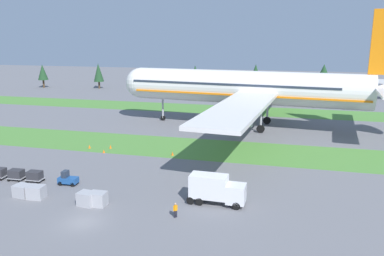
% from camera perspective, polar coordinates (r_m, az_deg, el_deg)
% --- Properties ---
extents(ground_plane, '(400.00, 400.00, 0.00)m').
position_cam_1_polar(ground_plane, '(45.03, -15.70, -13.25)').
color(ground_plane, slate).
extents(grass_strip_near, '(320.00, 13.27, 0.01)m').
position_cam_1_polar(grass_strip_near, '(71.47, -3.59, -2.72)').
color(grass_strip_near, '#4C8438').
rests_on(grass_strip_near, ground).
extents(grass_strip_far, '(320.00, 13.27, 0.01)m').
position_cam_1_polar(grass_strip_far, '(107.88, 2.55, 2.81)').
color(grass_strip_far, '#4C8438').
rests_on(grass_strip_far, ground).
extents(airliner, '(61.96, 76.70, 24.81)m').
position_cam_1_polar(airliner, '(85.56, 9.07, 5.91)').
color(airliner, silver).
rests_on(airliner, ground).
extents(baggage_tug, '(2.64, 1.37, 1.97)m').
position_cam_1_polar(baggage_tug, '(55.85, -17.84, -7.17)').
color(baggage_tug, '#1E4C8E').
rests_on(baggage_tug, ground).
extents(cargo_dolly_lead, '(2.24, 1.56, 1.55)m').
position_cam_1_polar(cargo_dolly_lead, '(58.42, -22.15, -6.51)').
color(cargo_dolly_lead, '#A3A3A8').
rests_on(cargo_dolly_lead, ground).
extents(cargo_dolly_second, '(2.24, 1.56, 1.55)m').
position_cam_1_polar(cargo_dolly_second, '(60.07, -24.45, -6.19)').
color(cargo_dolly_second, '#A3A3A8').
rests_on(cargo_dolly_second, ground).
extents(catering_truck, '(7.02, 2.51, 3.58)m').
position_cam_1_polar(catering_truck, '(47.15, 3.57, -8.89)').
color(catering_truck, silver).
rests_on(catering_truck, ground).
extents(ground_crew_marshaller, '(0.56, 0.36, 1.74)m').
position_cam_1_polar(ground_crew_marshaller, '(46.49, 5.43, -10.62)').
color(ground_crew_marshaller, black).
rests_on(ground_crew_marshaller, ground).
extents(ground_crew_loader, '(0.41, 0.44, 1.74)m').
position_cam_1_polar(ground_crew_loader, '(44.16, -2.46, -11.92)').
color(ground_crew_loader, black).
rests_on(ground_crew_loader, ground).
extents(uld_container_0, '(2.12, 1.75, 1.63)m').
position_cam_1_polar(uld_container_0, '(52.72, -21.96, -8.75)').
color(uld_container_0, '#A3A3A8').
rests_on(uld_container_0, ground).
extents(uld_container_1, '(2.17, 1.82, 1.55)m').
position_cam_1_polar(uld_container_1, '(53.99, -23.69, -8.44)').
color(uld_container_1, '#A3A3A8').
rests_on(uld_container_1, ground).
extents(uld_container_2, '(2.19, 1.85, 1.64)m').
position_cam_1_polar(uld_container_2, '(48.82, -15.25, -10.00)').
color(uld_container_2, '#A3A3A8').
rests_on(uld_container_2, ground).
extents(uld_container_3, '(2.02, 1.63, 1.65)m').
position_cam_1_polar(uld_container_3, '(48.40, -13.70, -10.11)').
color(uld_container_3, '#A3A3A8').
rests_on(uld_container_3, ground).
extents(taxiway_marker_0, '(0.44, 0.44, 0.65)m').
position_cam_1_polar(taxiway_marker_0, '(71.53, -11.93, -2.71)').
color(taxiway_marker_0, orange).
rests_on(taxiway_marker_0, ground).
extents(taxiway_marker_1, '(0.44, 0.44, 0.65)m').
position_cam_1_polar(taxiway_marker_1, '(72.51, -14.87, -2.65)').
color(taxiway_marker_1, orange).
rests_on(taxiway_marker_1, ground).
extents(taxiway_marker_2, '(0.44, 0.44, 0.61)m').
position_cam_1_polar(taxiway_marker_2, '(69.12, -12.86, -3.34)').
color(taxiway_marker_2, orange).
rests_on(taxiway_marker_2, ground).
extents(taxiway_marker_3, '(0.44, 0.44, 0.68)m').
position_cam_1_polar(taxiway_marker_3, '(66.06, -2.89, -3.77)').
color(taxiway_marker_3, orange).
rests_on(taxiway_marker_3, ground).
extents(distant_tree_line, '(149.46, 9.44, 10.83)m').
position_cam_1_polar(distant_tree_line, '(135.99, 8.53, 7.56)').
color(distant_tree_line, '#4C3823').
rests_on(distant_tree_line, ground).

